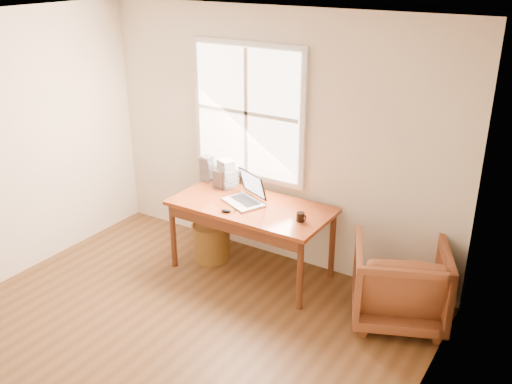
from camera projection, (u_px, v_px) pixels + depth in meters
room_shell at (127, 210)px, 4.14m from camera, size 4.04×4.54×2.64m
desk at (251, 206)px, 5.63m from camera, size 1.60×0.80×0.04m
armchair at (400, 282)px, 5.01m from camera, size 1.05×1.06×0.74m
wicker_stool at (212, 242)px, 6.09m from camera, size 0.44×0.44×0.39m
laptop at (243, 189)px, 5.59m from camera, size 0.54×0.55×0.30m
mouse at (226, 211)px, 5.45m from camera, size 0.11×0.09×0.03m
coffee_mug at (300, 217)px, 5.26m from camera, size 0.10×0.10×0.09m
cd_stack_a at (226, 174)px, 5.98m from camera, size 0.20×0.18×0.31m
cd_stack_b at (221, 179)px, 6.00m from camera, size 0.14×0.13×0.20m
cd_stack_c at (207, 169)px, 6.16m from camera, size 0.13×0.11×0.28m
cd_stack_d at (230, 176)px, 6.08m from camera, size 0.15×0.14×0.18m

